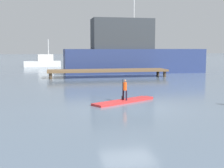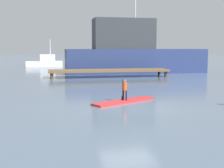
{
  "view_description": "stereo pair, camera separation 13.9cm",
  "coord_description": "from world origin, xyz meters",
  "px_view_note": "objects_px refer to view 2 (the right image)",
  "views": [
    {
      "loc": [
        -3.5,
        -13.49,
        2.73
      ],
      "look_at": [
        -0.33,
        2.14,
        0.84
      ],
      "focal_mm": 49.47,
      "sensor_mm": 36.0,
      "label": 1
    },
    {
      "loc": [
        -3.36,
        -13.52,
        2.73
      ],
      "look_at": [
        -0.33,
        2.14,
        0.84
      ],
      "focal_mm": 49.47,
      "sensor_mm": 36.0,
      "label": 2
    }
  ],
  "objects_px": {
    "fishing_boat_white_large": "(132,53)",
    "fishing_boat_green_midground": "(45,62)",
    "paddleboard_near": "(125,101)",
    "paddler_child_solo": "(125,89)"
  },
  "relations": [
    {
      "from": "fishing_boat_white_large",
      "to": "fishing_boat_green_midground",
      "type": "height_order",
      "value": "fishing_boat_white_large"
    },
    {
      "from": "paddler_child_solo",
      "to": "paddleboard_near",
      "type": "bearing_deg",
      "value": -108.13
    },
    {
      "from": "paddleboard_near",
      "to": "fishing_boat_green_midground",
      "type": "distance_m",
      "value": 30.44
    },
    {
      "from": "fishing_boat_white_large",
      "to": "fishing_boat_green_midground",
      "type": "relative_size",
      "value": 2.9
    },
    {
      "from": "paddler_child_solo",
      "to": "fishing_boat_green_midground",
      "type": "xyz_separation_m",
      "value": [
        -4.56,
        30.07,
        -0.02
      ]
    },
    {
      "from": "fishing_boat_green_midground",
      "to": "paddler_child_solo",
      "type": "bearing_deg",
      "value": -81.38
    },
    {
      "from": "paddleboard_near",
      "to": "paddler_child_solo",
      "type": "relative_size",
      "value": 3.36
    },
    {
      "from": "paddleboard_near",
      "to": "paddler_child_solo",
      "type": "xyz_separation_m",
      "value": [
        0.01,
        0.02,
        0.63
      ]
    },
    {
      "from": "paddleboard_near",
      "to": "fishing_boat_green_midground",
      "type": "height_order",
      "value": "fishing_boat_green_midground"
    },
    {
      "from": "paddleboard_near",
      "to": "fishing_boat_green_midground",
      "type": "relative_size",
      "value": 0.68
    }
  ]
}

